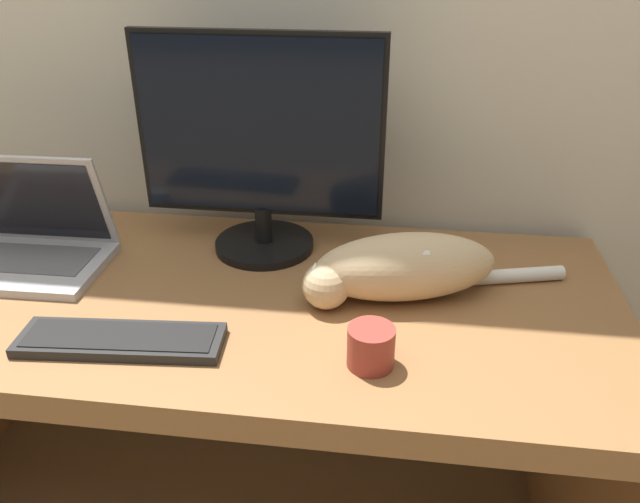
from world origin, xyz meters
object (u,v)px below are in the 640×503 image
monitor (260,147)px  coffee_mug (371,347)px  external_keyboard (121,340)px  cat (401,267)px  laptop (30,245)px

monitor → coffee_mug: size_ratio=6.57×
external_keyboard → cat: size_ratio=0.70×
cat → coffee_mug: bearing=-116.0°
laptop → external_keyboard: bearing=-40.7°
monitor → cat: 0.42m
cat → coffee_mug: 0.25m
external_keyboard → coffee_mug: (0.47, 0.00, 0.03)m
external_keyboard → cat: bearing=20.7°
laptop → cat: laptop is taller
laptop → coffee_mug: size_ratio=4.08×
laptop → coffee_mug: laptop is taller
monitor → coffee_mug: (0.28, -0.42, -0.22)m
monitor → cat: size_ratio=1.00×
monitor → laptop: 0.57m
external_keyboard → cat: (0.51, 0.24, 0.06)m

